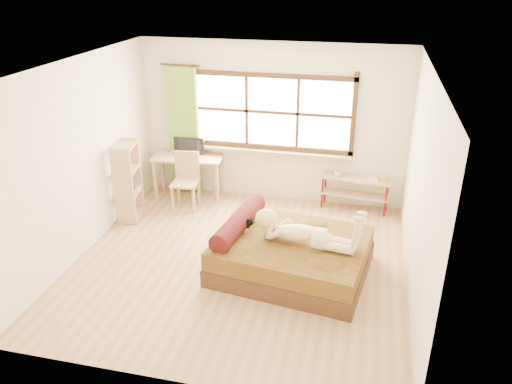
% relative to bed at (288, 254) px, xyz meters
% --- Properties ---
extents(floor, '(4.50, 4.50, 0.00)m').
position_rel_bed_xyz_m(floor, '(-0.69, 0.04, -0.26)').
color(floor, '#9E754C').
rests_on(floor, ground).
extents(ceiling, '(4.50, 4.50, 0.00)m').
position_rel_bed_xyz_m(ceiling, '(-0.69, 0.04, 2.44)').
color(ceiling, white).
rests_on(ceiling, wall_back).
extents(wall_back, '(4.50, 0.00, 4.50)m').
position_rel_bed_xyz_m(wall_back, '(-0.69, 2.29, 1.09)').
color(wall_back, silver).
rests_on(wall_back, floor).
extents(wall_front, '(4.50, 0.00, 4.50)m').
position_rel_bed_xyz_m(wall_front, '(-0.69, -2.21, 1.09)').
color(wall_front, silver).
rests_on(wall_front, floor).
extents(wall_left, '(0.00, 4.50, 4.50)m').
position_rel_bed_xyz_m(wall_left, '(-2.94, 0.04, 1.09)').
color(wall_left, silver).
rests_on(wall_left, floor).
extents(wall_right, '(0.00, 4.50, 4.50)m').
position_rel_bed_xyz_m(wall_right, '(1.56, 0.04, 1.09)').
color(wall_right, silver).
rests_on(wall_right, floor).
extents(window, '(2.80, 0.16, 1.46)m').
position_rel_bed_xyz_m(window, '(-0.69, 2.26, 1.24)').
color(window, '#FFEDBF').
rests_on(window, wall_back).
extents(curtain, '(0.55, 0.10, 2.20)m').
position_rel_bed_xyz_m(curtain, '(-2.24, 2.17, 0.89)').
color(curtain, '#5F9528').
rests_on(curtain, wall_back).
extents(bed, '(2.16, 1.83, 0.74)m').
position_rel_bed_xyz_m(bed, '(0.00, 0.00, 0.00)').
color(bed, black).
rests_on(bed, floor).
extents(woman, '(1.41, 0.58, 0.59)m').
position_rel_bed_xyz_m(woman, '(0.20, -0.06, 0.52)').
color(woman, beige).
rests_on(woman, bed).
extents(kitten, '(0.31, 0.16, 0.23)m').
position_rel_bed_xyz_m(kitten, '(-0.67, 0.09, 0.34)').
color(kitten, black).
rests_on(kitten, bed).
extents(desk, '(1.25, 0.66, 0.75)m').
position_rel_bed_xyz_m(desk, '(-2.12, 1.99, 0.39)').
color(desk, tan).
rests_on(desk, floor).
extents(monitor, '(0.54, 0.12, 0.31)m').
position_rel_bed_xyz_m(monitor, '(-2.12, 2.04, 0.64)').
color(monitor, black).
rests_on(monitor, desk).
extents(chair, '(0.46, 0.46, 0.94)m').
position_rel_bed_xyz_m(chair, '(-2.03, 1.62, 0.26)').
color(chair, tan).
rests_on(chair, floor).
extents(pipe_shelf, '(1.17, 0.41, 0.65)m').
position_rel_bed_xyz_m(pipe_shelf, '(0.78, 2.11, 0.16)').
color(pipe_shelf, tan).
rests_on(pipe_shelf, floor).
extents(cup, '(0.13, 0.13, 0.09)m').
position_rel_bed_xyz_m(cup, '(0.47, 2.11, 0.35)').
color(cup, gray).
rests_on(cup, pipe_shelf).
extents(book, '(0.18, 0.23, 0.02)m').
position_rel_bed_xyz_m(book, '(0.97, 2.11, 0.32)').
color(book, gray).
rests_on(book, pipe_shelf).
extents(bookshelf, '(0.41, 0.60, 1.26)m').
position_rel_bed_xyz_m(bookshelf, '(-2.77, 0.99, 0.38)').
color(bookshelf, tan).
rests_on(bookshelf, floor).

